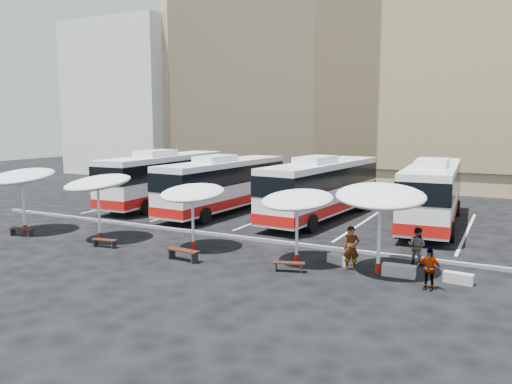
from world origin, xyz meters
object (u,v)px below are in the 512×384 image
at_px(sunshade_3, 297,200).
at_px(sunshade_4, 380,196).
at_px(conc_bench_0, 339,259).
at_px(wood_bench_2, 183,252).
at_px(wood_bench_0, 21,230).
at_px(conc_bench_1, 399,271).
at_px(bus_0, 165,176).
at_px(sunshade_0, 22,177).
at_px(wood_bench_1, 105,241).
at_px(wood_bench_3, 289,264).
at_px(bus_3, 432,191).
at_px(passenger_2, 429,269).
at_px(sunshade_1, 98,183).
at_px(sunshade_2, 192,193).
at_px(bus_2, 322,186).
at_px(passenger_0, 351,248).
at_px(passenger_1, 417,246).
at_px(conc_bench_2, 458,278).
at_px(bus_1, 224,183).

height_order(sunshade_3, sunshade_4, sunshade_4).
bearing_deg(conc_bench_0, wood_bench_2, -156.94).
relative_size(wood_bench_0, conc_bench_1, 1.15).
xyz_separation_m(bus_0, wood_bench_0, (-0.34, -12.35, -1.78)).
bearing_deg(sunshade_0, sunshade_3, 4.71).
distance_m(wood_bench_1, conc_bench_0, 11.58).
xyz_separation_m(wood_bench_0, conc_bench_1, (19.93, 2.11, -0.10)).
height_order(sunshade_0, wood_bench_3, sunshade_0).
xyz_separation_m(bus_3, passenger_2, (1.71, -12.50, -1.30)).
bearing_deg(sunshade_3, sunshade_1, -175.92).
height_order(sunshade_2, wood_bench_1, sunshade_2).
distance_m(bus_3, conc_bench_0, 11.18).
bearing_deg(sunshade_3, bus_2, 103.96).
bearing_deg(sunshade_4, conc_bench_0, 163.21).
xyz_separation_m(bus_0, passenger_2, (20.89, -11.34, -1.34)).
xyz_separation_m(sunshade_2, wood_bench_0, (-9.99, -2.00, -2.44)).
distance_m(bus_2, wood_bench_2, 12.71).
distance_m(passenger_0, passenger_1, 3.12).
relative_size(sunshade_0, sunshade_3, 1.03).
relative_size(wood_bench_2, conc_bench_2, 1.56).
xyz_separation_m(wood_bench_0, conc_bench_2, (22.16, 2.31, -0.14)).
height_order(bus_1, passenger_0, bus_1).
distance_m(wood_bench_2, conc_bench_2, 11.59).
distance_m(bus_2, conc_bench_0, 10.77).
height_order(bus_2, conc_bench_2, bus_2).
bearing_deg(conc_bench_1, wood_bench_3, -161.05).
xyz_separation_m(bus_0, conc_bench_1, (19.59, -10.24, -1.88)).
bearing_deg(bus_2, conc_bench_0, -61.10).
bearing_deg(wood_bench_1, wood_bench_3, 2.68).
height_order(wood_bench_0, wood_bench_3, wood_bench_0).
xyz_separation_m(bus_2, wood_bench_2, (-2.11, -12.42, -1.69)).
relative_size(bus_0, sunshade_2, 4.04).
bearing_deg(sunshade_1, wood_bench_3, -3.14).
xyz_separation_m(wood_bench_2, wood_bench_3, (4.92, 0.65, -0.08)).
height_order(sunshade_4, wood_bench_3, sunshade_4).
bearing_deg(bus_2, passenger_1, -43.20).
height_order(conc_bench_2, passenger_0, passenger_0).
bearing_deg(sunshade_1, sunshade_4, 3.56).
height_order(sunshade_1, sunshade_4, sunshade_4).
bearing_deg(wood_bench_1, sunshade_3, 10.94).
bearing_deg(wood_bench_0, bus_2, 43.95).
xyz_separation_m(sunshade_4, wood_bench_1, (-13.17, -1.98, -2.91)).
relative_size(bus_1, wood_bench_0, 8.46).
height_order(wood_bench_2, conc_bench_0, wood_bench_2).
bearing_deg(wood_bench_1, wood_bench_0, -178.04).
distance_m(wood_bench_3, conc_bench_1, 4.46).
relative_size(wood_bench_1, conc_bench_2, 1.25).
bearing_deg(sunshade_1, wood_bench_2, -11.37).
distance_m(bus_3, sunshade_0, 23.91).
relative_size(bus_3, wood_bench_2, 7.62).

